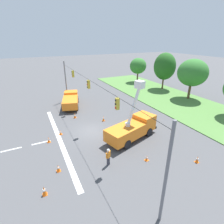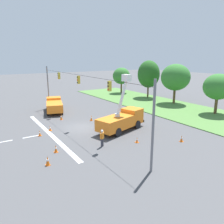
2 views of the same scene
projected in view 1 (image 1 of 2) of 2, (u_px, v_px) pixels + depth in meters
ground_plane at (91, 131)px, 22.19m from camera, size 200.00×200.00×0.00m
grass_verge at (192, 108)px, 29.46m from camera, size 56.00×12.00×0.10m
lane_markings at (46, 142)px, 19.96m from camera, size 17.60×15.25×0.01m
signal_gantry at (90, 98)px, 20.48m from camera, size 26.20×0.33×7.20m
tree_far_west at (138, 66)px, 44.76m from camera, size 3.95×4.31×6.22m
tree_west at (165, 66)px, 38.18m from camera, size 4.92×4.53×8.03m
tree_centre at (193, 73)px, 31.93m from camera, size 5.43×5.31×7.48m
utility_truck_bucket_lift at (133, 127)px, 20.21m from camera, size 4.10×7.13×6.70m
utility_truck_support_near at (71, 100)px, 29.83m from camera, size 6.94×4.14×2.07m
road_worker at (108, 156)px, 15.93m from camera, size 0.40×0.58×1.77m
traffic_cone_foreground_left at (75, 115)px, 25.67m from camera, size 0.36×0.36×0.80m
traffic_cone_foreground_right at (44, 191)px, 13.06m from camera, size 0.36×0.36×0.83m
traffic_cone_mid_left at (197, 159)px, 16.52m from camera, size 0.36×0.36×0.70m
traffic_cone_mid_right at (58, 168)px, 15.40m from camera, size 0.36×0.36×0.73m
traffic_cone_near_bucket at (103, 118)px, 24.75m from camera, size 0.36×0.36×0.78m
traffic_cone_lane_edge_a at (49, 140)px, 19.72m from camera, size 0.36×0.36×0.68m
traffic_cone_lane_edge_b at (61, 132)px, 21.31m from camera, size 0.36×0.36×0.62m
traffic_cone_far_left at (147, 158)px, 16.80m from camera, size 0.36×0.36×0.61m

